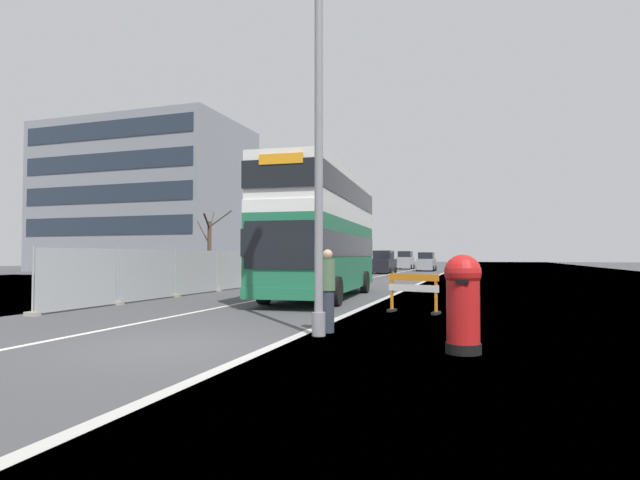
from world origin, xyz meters
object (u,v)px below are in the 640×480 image
Objects in this scene: lamppost_foreground at (319,127)px; car_receding_far at (426,262)px; roadworks_barrier at (413,289)px; car_oncoming_near at (354,265)px; car_far_side at (405,261)px; double_decker_bus at (322,232)px; pedestrian_at_kerb at (328,290)px; red_pillar_postbox at (463,299)px; car_receding_mid at (384,263)px.

car_receding_far is at bearing 93.36° from lamppost_foreground.
lamppost_foreground is 5.86× the size of roadworks_barrier.
car_oncoming_near is 25.46m from car_far_side.
lamppost_foreground is at bearing -72.49° from double_decker_bus.
roadworks_barrier is 41.74m from car_receding_far.
pedestrian_at_kerb is (6.19, -53.13, -0.14)m from car_far_side.
car_oncoming_near is at bearing 107.74° from red_pillar_postbox.
roadworks_barrier is at bearing -77.62° from car_receding_mid.
roadworks_barrier is at bearing 105.56° from red_pillar_postbox.
roadworks_barrier is 24.52m from car_oncoming_near.
car_oncoming_near is 0.99× the size of car_far_side.
lamppost_foreground is 38.08m from car_receding_mid.
car_oncoming_near is 0.86× the size of car_receding_mid.
car_receding_far reaches higher than roadworks_barrier.
car_oncoming_near is 9.31m from car_receding_mid.
car_receding_mid is (-7.15, 32.58, 0.30)m from roadworks_barrier.
roadworks_barrier is 33.35m from car_receding_mid.
double_decker_bus is 2.76× the size of car_oncoming_near.
lamppost_foreground reaches higher than pedestrian_at_kerb.
roadworks_barrier is 49.32m from car_far_side.
car_receding_mid reaches higher than pedestrian_at_kerb.
car_receding_mid is 2.48× the size of pedestrian_at_kerb.
lamppost_foreground is 5.46× the size of red_pillar_postbox.
car_oncoming_near is at bearing -93.35° from car_receding_mid.
double_decker_bus is 5.87× the size of pedestrian_at_kerb.
car_oncoming_near is at bearing -90.48° from car_far_side.
car_receding_far is at bearing 96.86° from red_pillar_postbox.
double_decker_bus is 6.39m from roadworks_barrier.
red_pillar_postbox is at bearing -18.48° from lamppost_foreground.
red_pillar_postbox is 0.44× the size of car_far_side.
red_pillar_postbox is at bearing -27.10° from pedestrian_at_kerb.
double_decker_bus reaches higher than car_receding_far.
double_decker_bus is 6.73× the size of roadworks_barrier.
lamppost_foreground is at bearing -94.38° from pedestrian_at_kerb.
car_receding_mid is 16.17m from car_far_side.
roadworks_barrier is at bearing 73.55° from pedestrian_at_kerb.
pedestrian_at_kerb is (2.96, -8.74, -1.74)m from double_decker_bus.
lamppost_foreground is at bearing -77.28° from car_oncoming_near.
double_decker_bus is 19.32m from car_oncoming_near.
car_receding_mid is 37.43m from pedestrian_at_kerb.
roadworks_barrier is at bearing 74.75° from lamppost_foreground.
red_pillar_postbox reaches higher than roadworks_barrier.
pedestrian_at_kerb is at bearing -83.36° from car_far_side.
double_decker_bus is at bearing 107.51° from lamppost_foreground.
car_far_side is (-0.33, 16.17, 0.05)m from car_receding_mid.
red_pillar_postbox is 0.44× the size of car_oncoming_near.
red_pillar_postbox is 3.30m from pedestrian_at_kerb.
car_oncoming_near reaches higher than roadworks_barrier.
red_pillar_postbox is 39.46m from car_receding_mid.
roadworks_barrier is at bearing -81.27° from car_far_side.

